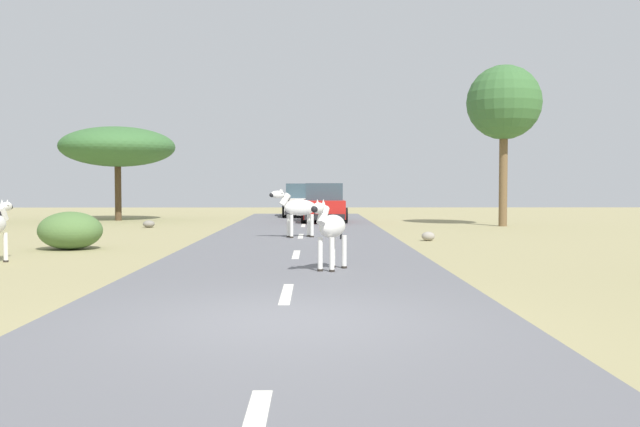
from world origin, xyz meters
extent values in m
plane|color=#998E60|center=(0.00, 0.00, 0.00)|extent=(90.00, 90.00, 0.00)
cube|color=slate|center=(-0.07, 0.00, 0.03)|extent=(6.00, 64.00, 0.05)
cube|color=silver|center=(-0.07, 2.00, 0.05)|extent=(0.16, 2.00, 0.01)
cube|color=silver|center=(-0.07, 8.00, 0.05)|extent=(0.16, 2.00, 0.01)
cube|color=silver|center=(-0.07, 14.00, 0.05)|extent=(0.16, 2.00, 0.01)
cube|color=silver|center=(-0.07, 20.00, 0.05)|extent=(0.16, 2.00, 0.01)
cube|color=silver|center=(-0.07, 26.00, 0.05)|extent=(0.16, 2.00, 0.01)
ellipsoid|color=silver|center=(0.71, 5.03, 0.90)|extent=(0.74, 1.03, 0.45)
cylinder|color=silver|center=(0.47, 4.79, 0.38)|extent=(0.13, 0.13, 0.65)
cylinder|color=#28231E|center=(0.47, 4.79, 0.07)|extent=(0.15, 0.15, 0.04)
cylinder|color=silver|center=(0.69, 4.69, 0.38)|extent=(0.13, 0.13, 0.65)
cylinder|color=#28231E|center=(0.69, 4.69, 0.07)|extent=(0.15, 0.15, 0.04)
cylinder|color=silver|center=(0.73, 5.36, 0.38)|extent=(0.13, 0.13, 0.65)
cylinder|color=#28231E|center=(0.73, 5.36, 0.07)|extent=(0.15, 0.15, 0.04)
cylinder|color=silver|center=(0.95, 5.26, 0.38)|extent=(0.13, 0.13, 0.65)
cylinder|color=#28231E|center=(0.95, 5.26, 0.07)|extent=(0.15, 0.15, 0.04)
cylinder|color=silver|center=(0.52, 4.61, 1.13)|extent=(0.30, 0.38, 0.39)
cube|color=black|center=(0.52, 4.61, 1.21)|extent=(0.16, 0.30, 0.27)
ellipsoid|color=silver|center=(0.43, 4.40, 1.27)|extent=(0.33, 0.45, 0.21)
ellipsoid|color=black|center=(0.36, 4.25, 1.26)|extent=(0.17, 0.18, 0.13)
cone|color=silver|center=(0.42, 4.52, 1.38)|extent=(0.10, 0.10, 0.12)
cone|color=silver|center=(0.53, 4.47, 1.38)|extent=(0.10, 0.10, 0.12)
cylinder|color=black|center=(0.91, 5.46, 0.81)|extent=(0.09, 0.14, 0.39)
ellipsoid|color=silver|center=(-0.08, 13.54, 0.99)|extent=(1.15, 0.82, 0.50)
cylinder|color=silver|center=(-0.45, 13.52, 0.41)|extent=(0.14, 0.14, 0.73)
cylinder|color=#28231E|center=(-0.45, 13.52, 0.07)|extent=(0.16, 0.16, 0.05)
cylinder|color=silver|center=(-0.34, 13.27, 0.41)|extent=(0.14, 0.14, 0.73)
cylinder|color=#28231E|center=(-0.34, 13.27, 0.07)|extent=(0.16, 0.16, 0.05)
cylinder|color=silver|center=(0.19, 13.80, 0.41)|extent=(0.14, 0.14, 0.73)
cylinder|color=#28231E|center=(0.19, 13.80, 0.07)|extent=(0.16, 0.16, 0.05)
cylinder|color=silver|center=(0.30, 13.55, 0.41)|extent=(0.14, 0.14, 0.73)
cylinder|color=#28231E|center=(0.30, 13.55, 0.07)|extent=(0.16, 0.16, 0.05)
cylinder|color=silver|center=(-0.54, 13.33, 1.25)|extent=(0.43, 0.33, 0.43)
cube|color=black|center=(-0.54, 13.33, 1.34)|extent=(0.34, 0.18, 0.30)
ellipsoid|color=silver|center=(-0.77, 13.23, 1.41)|extent=(0.50, 0.36, 0.23)
ellipsoid|color=black|center=(-0.94, 13.16, 1.39)|extent=(0.20, 0.19, 0.14)
cone|color=silver|center=(-0.69, 13.34, 1.53)|extent=(0.11, 0.11, 0.14)
cone|color=silver|center=(-0.64, 13.22, 1.53)|extent=(0.11, 0.11, 0.14)
cylinder|color=black|center=(0.41, 13.75, 0.89)|extent=(0.15, 0.10, 0.43)
cylinder|color=silver|center=(-6.44, 6.89, 0.33)|extent=(0.10, 0.10, 0.65)
cylinder|color=#28231E|center=(-6.44, 6.89, 0.02)|extent=(0.11, 0.11, 0.04)
cylinder|color=silver|center=(-6.56, 7.03, 1.08)|extent=(0.17, 0.34, 0.38)
cube|color=black|center=(-6.56, 7.03, 1.15)|extent=(0.04, 0.32, 0.26)
ellipsoid|color=silver|center=(-6.56, 7.26, 1.22)|extent=(0.17, 0.42, 0.21)
ellipsoid|color=black|center=(-6.56, 7.42, 1.20)|extent=(0.12, 0.15, 0.13)
cone|color=silver|center=(-6.50, 7.15, 1.32)|extent=(0.08, 0.08, 0.12)
cone|color=silver|center=(-6.62, 7.15, 1.32)|extent=(0.08, 0.08, 0.12)
cube|color=white|center=(-0.28, 28.37, 0.63)|extent=(1.95, 4.26, 0.80)
cube|color=#334751|center=(-0.29, 28.57, 1.41)|extent=(1.72, 2.26, 0.76)
cube|color=black|center=(-0.21, 26.21, 0.36)|extent=(1.71, 0.22, 0.24)
cylinder|color=black|center=(-1.13, 26.99, 0.39)|extent=(0.24, 0.69, 0.68)
cylinder|color=black|center=(0.66, 27.05, 0.39)|extent=(0.24, 0.69, 0.68)
cylinder|color=black|center=(-1.23, 29.69, 0.39)|extent=(0.24, 0.69, 0.68)
cylinder|color=black|center=(0.57, 29.75, 0.39)|extent=(0.24, 0.69, 0.68)
cube|color=red|center=(0.82, 23.09, 0.63)|extent=(1.81, 4.20, 0.80)
cube|color=#334751|center=(0.82, 23.29, 1.41)|extent=(1.64, 2.20, 0.76)
cube|color=black|center=(0.82, 20.93, 0.36)|extent=(1.71, 0.16, 0.24)
cylinder|color=black|center=(-0.08, 21.73, 0.39)|extent=(0.22, 0.68, 0.68)
cylinder|color=black|center=(1.72, 21.74, 0.39)|extent=(0.22, 0.68, 0.68)
cylinder|color=black|center=(-0.08, 24.43, 0.39)|extent=(0.22, 0.68, 0.68)
cylinder|color=black|center=(1.72, 24.44, 0.39)|extent=(0.22, 0.68, 0.68)
cylinder|color=#4C3823|center=(-9.05, 25.16, 1.29)|extent=(0.31, 0.31, 2.59)
ellipsoid|color=#386633|center=(-9.05, 25.16, 3.54)|extent=(5.45, 5.45, 1.91)
cylinder|color=brown|center=(8.20, 20.32, 1.94)|extent=(0.34, 0.34, 3.89)
sphere|color=#386633|center=(8.20, 20.32, 5.11)|extent=(3.06, 3.06, 3.06)
ellipsoid|color=#4C7038|center=(-6.08, 9.94, 0.50)|extent=(1.67, 1.50, 1.00)
ellipsoid|color=gray|center=(-6.25, 19.47, 0.15)|extent=(0.46, 0.40, 0.29)
ellipsoid|color=gray|center=(-10.91, 21.13, 0.12)|extent=(0.48, 0.44, 0.25)
ellipsoid|color=gray|center=(3.85, 12.72, 0.14)|extent=(0.40, 0.34, 0.28)
camera|label=1|loc=(0.34, -8.52, 1.69)|focal=39.25mm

